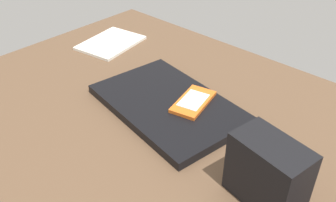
{
  "coord_description": "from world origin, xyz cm",
  "views": [
    {
      "loc": [
        -40.06,
        48.15,
        52.71
      ],
      "look_at": [
        7.38,
        -2.94,
        5.0
      ],
      "focal_mm": 39.98,
      "sensor_mm": 36.0,
      "label": 1
    }
  ],
  "objects_px": {
    "laptop_closed": "(168,105)",
    "cell_phone_on_laptop": "(193,102)",
    "desk_organizer": "(268,172)",
    "notepad": "(111,43)"
  },
  "relations": [
    {
      "from": "desk_organizer",
      "to": "laptop_closed",
      "type": "bearing_deg",
      "value": -5.43
    },
    {
      "from": "laptop_closed",
      "to": "cell_phone_on_laptop",
      "type": "distance_m",
      "value": 0.06
    },
    {
      "from": "notepad",
      "to": "desk_organizer",
      "type": "bearing_deg",
      "value": 152.42
    },
    {
      "from": "cell_phone_on_laptop",
      "to": "desk_organizer",
      "type": "bearing_deg",
      "value": 155.31
    },
    {
      "from": "cell_phone_on_laptop",
      "to": "desk_organizer",
      "type": "height_order",
      "value": "desk_organizer"
    },
    {
      "from": "laptop_closed",
      "to": "desk_organizer",
      "type": "bearing_deg",
      "value": 173.38
    },
    {
      "from": "laptop_closed",
      "to": "notepad",
      "type": "relative_size",
      "value": 1.89
    },
    {
      "from": "cell_phone_on_laptop",
      "to": "desk_organizer",
      "type": "xyz_separation_m",
      "value": [
        -0.25,
        0.12,
        0.04
      ]
    },
    {
      "from": "cell_phone_on_laptop",
      "to": "desk_organizer",
      "type": "relative_size",
      "value": 1.03
    },
    {
      "from": "laptop_closed",
      "to": "cell_phone_on_laptop",
      "type": "xyz_separation_m",
      "value": [
        -0.05,
        -0.03,
        0.01
      ]
    }
  ]
}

